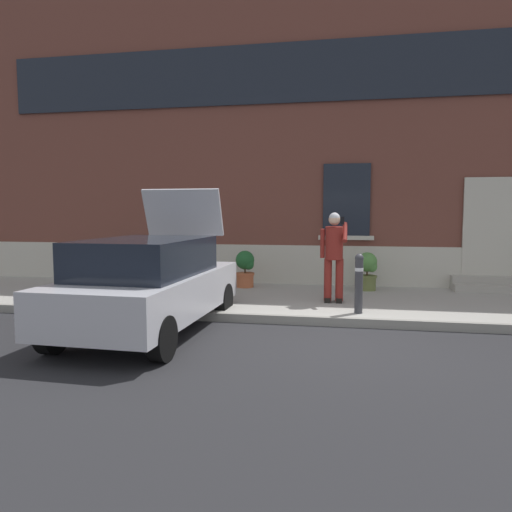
# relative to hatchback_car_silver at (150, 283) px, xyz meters

# --- Properties ---
(ground_plane) EXTENTS (80.00, 80.00, 0.00)m
(ground_plane) POSITION_rel_hatchback_car_silver_xyz_m (2.88, -0.00, -0.80)
(ground_plane) COLOR #232326
(sidewalk) EXTENTS (24.00, 3.60, 0.15)m
(sidewalk) POSITION_rel_hatchback_car_silver_xyz_m (2.88, 2.80, -0.72)
(sidewalk) COLOR #99968E
(sidewalk) RESTS_ON ground
(curb_edge) EXTENTS (24.00, 0.12, 0.15)m
(curb_edge) POSITION_rel_hatchback_car_silver_xyz_m (2.88, 0.94, -0.72)
(curb_edge) COLOR gray
(curb_edge) RESTS_ON ground
(building_facade) EXTENTS (24.00, 1.52, 7.50)m
(building_facade) POSITION_rel_hatchback_car_silver_xyz_m (2.89, 5.29, 2.93)
(building_facade) COLOR brown
(building_facade) RESTS_ON ground
(entrance_stoop) EXTENTS (1.63, 0.64, 0.32)m
(entrance_stoop) POSITION_rel_hatchback_car_silver_xyz_m (6.25, 4.33, -0.52)
(entrance_stoop) COLOR #9E998E
(entrance_stoop) RESTS_ON sidewalk
(hatchback_car_silver) EXTENTS (1.91, 4.12, 2.34)m
(hatchback_car_silver) POSITION_rel_hatchback_car_silver_xyz_m (0.00, 0.00, 0.00)
(hatchback_car_silver) COLOR #B7B7BF
(hatchback_car_silver) RESTS_ON ground
(bollard_near_person) EXTENTS (0.15, 0.15, 1.04)m
(bollard_near_person) POSITION_rel_hatchback_car_silver_xyz_m (3.28, 1.35, -0.09)
(bollard_near_person) COLOR #333338
(bollard_near_person) RESTS_ON sidewalk
(bollard_far_left) EXTENTS (0.15, 0.15, 1.04)m
(bollard_far_left) POSITION_rel_hatchback_car_silver_xyz_m (-0.21, 1.35, -0.09)
(bollard_far_left) COLOR #333338
(bollard_far_left) RESTS_ON sidewalk
(person_on_phone) EXTENTS (0.51, 0.47, 1.75)m
(person_on_phone) POSITION_rel_hatchback_car_silver_xyz_m (2.82, 2.23, 0.35)
(person_on_phone) COLOR maroon
(person_on_phone) RESTS_ON sidewalk
(planter_cream) EXTENTS (0.44, 0.44, 0.86)m
(planter_cream) POSITION_rel_hatchback_car_silver_xyz_m (-2.05, 3.89, -0.19)
(planter_cream) COLOR beige
(planter_cream) RESTS_ON sidewalk
(planter_terracotta) EXTENTS (0.44, 0.44, 0.86)m
(planter_terracotta) POSITION_rel_hatchback_car_silver_xyz_m (0.74, 3.85, -0.19)
(planter_terracotta) COLOR #B25B38
(planter_terracotta) RESTS_ON sidewalk
(planter_olive) EXTENTS (0.44, 0.44, 0.86)m
(planter_olive) POSITION_rel_hatchback_car_silver_xyz_m (3.54, 3.91, -0.19)
(planter_olive) COLOR #606B38
(planter_olive) RESTS_ON sidewalk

